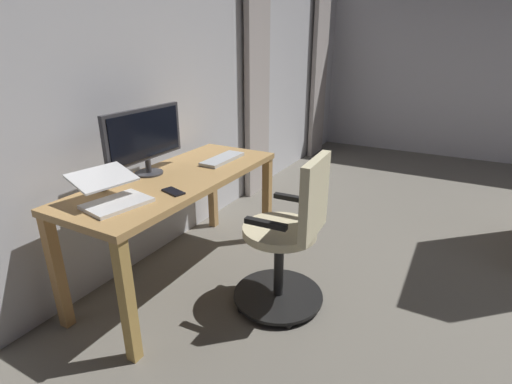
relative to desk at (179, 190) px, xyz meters
The scene contains 10 objects.
back_room_partition 1.43m from the desk, 158.15° to the right, with size 6.24×0.10×2.74m, color silver.
curtain_left_panel 3.54m from the desk, behind, with size 0.44×0.06×2.43m, color #B7ADA7.
curtain_right_panel 1.82m from the desk, 168.49° to the right, with size 0.42×0.06×2.43m, color #B7ADA7.
desk is the anchor object (origin of this frame).
office_chair 0.79m from the desk, 93.97° to the left, with size 0.56×0.56×0.96m.
computer_monitor 0.39m from the desk, 72.49° to the right, with size 0.63×0.18×0.42m.
computer_keyboard 0.44m from the desk, behind, with size 0.39×0.14×0.02m, color #B7BCC1.
laptop 0.54m from the desk, ahead, with size 0.37×0.39×0.16m.
computer_mouse 0.48m from the desk, 28.82° to the right, with size 0.06×0.10×0.04m, color black.
cell_phone_face_up 0.31m from the desk, 35.32° to the left, with size 0.07×0.14×0.01m, color black.
Camera 1 is at (2.92, -1.23, 1.52)m, focal length 26.94 mm.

